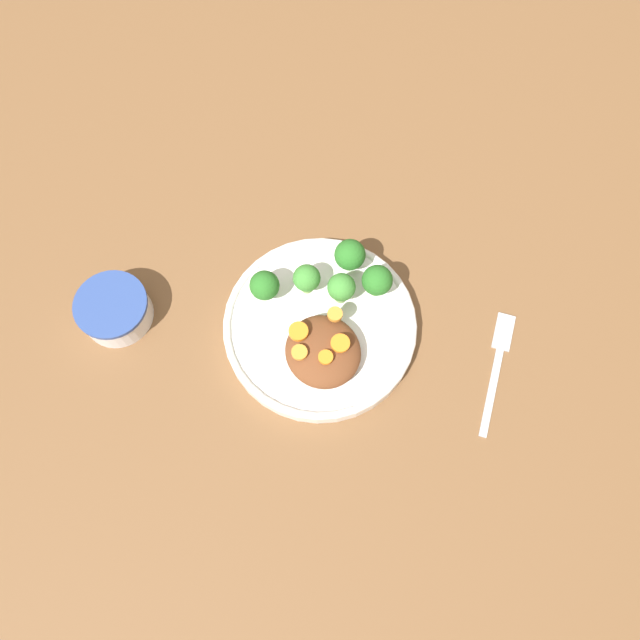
% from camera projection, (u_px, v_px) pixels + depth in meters
% --- Properties ---
extents(ground_plane, '(4.00, 4.00, 0.00)m').
position_uv_depth(ground_plane, '(320.00, 330.00, 0.85)').
color(ground_plane, brown).
extents(plate, '(0.26, 0.26, 0.03)m').
position_uv_depth(plate, '(320.00, 326.00, 0.83)').
color(plate, white).
rests_on(plate, ground_plane).
extents(dip_bowl, '(0.10, 0.10, 0.04)m').
position_uv_depth(dip_bowl, '(114.00, 309.00, 0.83)').
color(dip_bowl, silver).
rests_on(dip_bowl, ground_plane).
extents(stew_mound, '(0.10, 0.10, 0.04)m').
position_uv_depth(stew_mound, '(323.00, 351.00, 0.79)').
color(stew_mound, brown).
rests_on(stew_mound, plate).
extents(broccoli_floret_0, '(0.04, 0.04, 0.05)m').
position_uv_depth(broccoli_floret_0, '(307.00, 279.00, 0.82)').
color(broccoli_floret_0, '#759E51').
rests_on(broccoli_floret_0, plate).
extents(broccoli_floret_1, '(0.04, 0.04, 0.05)m').
position_uv_depth(broccoli_floret_1, '(341.00, 288.00, 0.81)').
color(broccoli_floret_1, '#7FA85B').
rests_on(broccoli_floret_1, plate).
extents(broccoli_floret_2, '(0.04, 0.04, 0.05)m').
position_uv_depth(broccoli_floret_2, '(265.00, 286.00, 0.81)').
color(broccoli_floret_2, '#759E51').
rests_on(broccoli_floret_2, plate).
extents(broccoli_floret_3, '(0.04, 0.04, 0.06)m').
position_uv_depth(broccoli_floret_3, '(377.00, 280.00, 0.81)').
color(broccoli_floret_3, '#759E51').
rests_on(broccoli_floret_3, plate).
extents(broccoli_floret_4, '(0.04, 0.04, 0.06)m').
position_uv_depth(broccoli_floret_4, '(350.00, 255.00, 0.83)').
color(broccoli_floret_4, '#759E51').
rests_on(broccoli_floret_4, plate).
extents(carrot_slice_0, '(0.02, 0.02, 0.01)m').
position_uv_depth(carrot_slice_0, '(326.00, 357.00, 0.77)').
color(carrot_slice_0, orange).
rests_on(carrot_slice_0, stew_mound).
extents(carrot_slice_1, '(0.02, 0.02, 0.01)m').
position_uv_depth(carrot_slice_1, '(335.00, 314.00, 0.79)').
color(carrot_slice_1, orange).
rests_on(carrot_slice_1, stew_mound).
extents(carrot_slice_2, '(0.03, 0.03, 0.01)m').
position_uv_depth(carrot_slice_2, '(298.00, 331.00, 0.78)').
color(carrot_slice_2, orange).
rests_on(carrot_slice_2, stew_mound).
extents(carrot_slice_3, '(0.02, 0.02, 0.00)m').
position_uv_depth(carrot_slice_3, '(341.00, 343.00, 0.78)').
color(carrot_slice_3, orange).
rests_on(carrot_slice_3, stew_mound).
extents(carrot_slice_4, '(0.02, 0.02, 0.00)m').
position_uv_depth(carrot_slice_4, '(299.00, 352.00, 0.77)').
color(carrot_slice_4, orange).
rests_on(carrot_slice_4, stew_mound).
extents(fork, '(0.13, 0.14, 0.01)m').
position_uv_depth(fork, '(498.00, 361.00, 0.83)').
color(fork, '#B6B6B6').
rests_on(fork, ground_plane).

